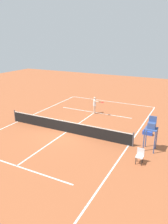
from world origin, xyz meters
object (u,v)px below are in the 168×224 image
Objects in this scene: player_serving at (95,104)px; courtside_chair_near at (140,155)px; umpire_chair at (151,128)px; equipment_bag at (148,133)px; tennis_ball at (87,115)px.

courtside_chair_near is (-6.32, 7.29, -0.51)m from player_serving.
umpire_chair is 3.17× the size of equipment_bag.
equipment_bag is (0.44, -4.48, -0.38)m from courtside_chair_near.
courtside_chair_near is at bearing 95.62° from equipment_bag.
player_serving is at bearing -49.05° from courtside_chair_near.
tennis_ball is (0.47, 0.96, -1.01)m from player_serving.
courtside_chair_near is at bearing 137.04° from tennis_ball.
player_serving is 9.66m from courtside_chair_near.
player_serving is 8.42m from umpire_chair.
tennis_ball is at bearing -42.96° from courtside_chair_near.
player_serving is 2.29× the size of equipment_bag.
courtside_chair_near is 4.52m from equipment_bag.
tennis_ball is 9.29m from courtside_chair_near.
tennis_ball is 6.61m from equipment_bag.
equipment_bag is (0.64, -2.49, -1.46)m from umpire_chair.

